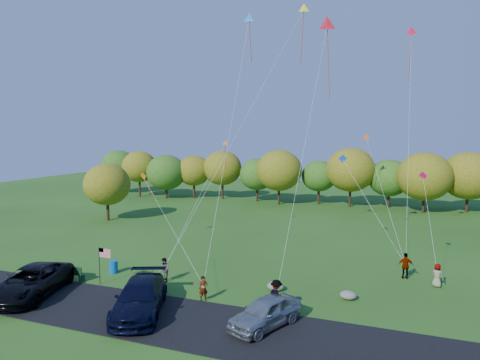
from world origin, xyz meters
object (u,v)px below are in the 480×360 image
object	(u,v)px
flyer_b	(164,270)
trash_barrel	(114,267)
flyer_e	(437,275)
flyer_c	(276,296)
minivan_navy	(140,298)
flyer_d	(406,266)
minivan_silver	(265,312)
flyer_a	(203,289)
minivan_dark	(31,282)
park_bench	(71,273)

from	to	relation	value
flyer_b	trash_barrel	size ratio (longest dim) A/B	1.83
flyer_e	flyer_c	bearing A→B (deg)	64.90
flyer_e	minivan_navy	bearing A→B (deg)	57.96
flyer_c	trash_barrel	distance (m)	13.74
minivan_navy	flyer_d	world-z (taller)	minivan_navy
minivan_silver	flyer_c	world-z (taller)	flyer_c
flyer_a	flyer_b	xyz separation A→B (m)	(-4.11, 2.14, 0.07)
flyer_c	trash_barrel	bearing A→B (deg)	30.83
minivan_dark	flyer_e	xyz separation A→B (m)	(24.83, 11.14, -0.17)
minivan_dark	minivan_navy	world-z (taller)	minivan_navy
flyer_e	minivan_dark	bearing A→B (deg)	48.79
minivan_dark	trash_barrel	size ratio (longest dim) A/B	7.03
flyer_a	park_bench	bearing A→B (deg)	145.56
flyer_d	trash_barrel	xyz separation A→B (m)	(-20.75, -6.50, -0.47)
flyer_c	park_bench	world-z (taller)	flyer_c
flyer_c	flyer_d	xyz separation A→B (m)	(7.25, 8.99, -0.02)
flyer_c	minivan_silver	bearing A→B (deg)	131.42
minivan_silver	park_bench	distance (m)	15.44
minivan_dark	trash_barrel	xyz separation A→B (m)	(2.06, 5.77, -0.51)
flyer_d	minivan_dark	bearing A→B (deg)	18.04
minivan_silver	trash_barrel	world-z (taller)	minivan_silver
minivan_dark	minivan_navy	bearing A→B (deg)	-15.02
flyer_c	flyer_b	bearing A→B (deg)	27.75
minivan_silver	flyer_e	size ratio (longest dim) A/B	2.86
minivan_dark	trash_barrel	bearing A→B (deg)	54.18
minivan_dark	flyer_b	size ratio (longest dim) A/B	3.85
flyer_b	flyer_c	world-z (taller)	flyer_c
flyer_a	flyer_e	bearing A→B (deg)	-5.32
flyer_e	park_bench	xyz separation A→B (m)	(-24.55, -7.87, -0.23)
flyer_b	flyer_d	distance (m)	17.53
minivan_dark	flyer_b	bearing A→B (deg)	22.89
minivan_navy	flyer_c	bearing A→B (deg)	0.11
flyer_b	flyer_d	xyz separation A→B (m)	(16.14, 6.85, 0.08)
flyer_a	flyer_d	bearing A→B (deg)	2.23
minivan_dark	flyer_d	bearing A→B (deg)	12.06
park_bench	trash_barrel	xyz separation A→B (m)	(1.77, 2.50, -0.12)
minivan_dark	minivan_silver	bearing A→B (deg)	-12.33
minivan_navy	flyer_c	xyz separation A→B (m)	(7.41, 3.11, -0.02)
flyer_b	trash_barrel	distance (m)	4.64
minivan_dark	flyer_e	world-z (taller)	minivan_dark
flyer_e	trash_barrel	xyz separation A→B (m)	(-22.78, -5.37, -0.35)
minivan_navy	flyer_c	world-z (taller)	flyer_c
flyer_e	park_bench	size ratio (longest dim) A/B	0.82
flyer_b	minivan_navy	bearing A→B (deg)	-31.74
minivan_navy	flyer_d	xyz separation A→B (m)	(14.66, 12.10, -0.04)
flyer_b	flyer_d	size ratio (longest dim) A/B	0.92
minivan_dark	flyer_a	world-z (taller)	minivan_dark
minivan_silver	flyer_c	size ratio (longest dim) A/B	2.43
flyer_b	flyer_d	bearing A→B (deg)	65.49
minivan_silver	flyer_e	bearing A→B (deg)	71.15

